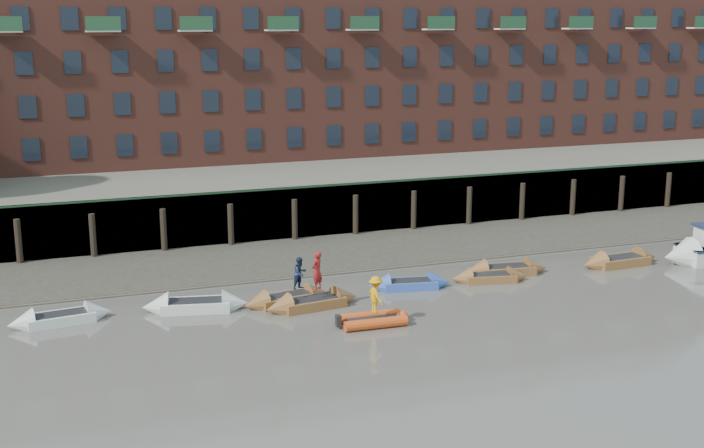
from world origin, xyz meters
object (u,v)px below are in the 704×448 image
rowboat_0 (61,318)px  rowboat_6 (506,270)px  person_rower_b (300,273)px  rib_tender (375,320)px  person_rib_crew (376,295)px  rowboat_2 (287,299)px  person_rower_a (317,271)px  rowboat_5 (490,278)px  rowboat_4 (410,284)px  rowboat_7 (620,261)px  rowboat_1 (196,305)px  rowboat_3 (312,303)px

rowboat_0 → rowboat_6: 22.86m
person_rower_b → rib_tender: bearing=-83.3°
person_rib_crew → rowboat_2: bearing=29.7°
person_rower_a → rowboat_5: bearing=145.8°
rowboat_4 → rib_tender: size_ratio=1.38×
rowboat_4 → rowboat_7: bearing=9.8°
rowboat_1 → person_rower_a: 5.97m
rowboat_0 → rowboat_5: size_ratio=1.11×
rowboat_2 → person_rib_crew: 5.31m
rowboat_2 → person_rower_b: 1.72m
rib_tender → person_rower_b: bearing=127.7°
rowboat_1 → rowboat_6: size_ratio=1.07×
rowboat_1 → person_rower_b: 5.16m
rowboat_3 → rowboat_7: rowboat_7 is taller
rowboat_4 → person_rower_a: size_ratio=2.39×
rowboat_7 → person_rib_crew: (-16.40, -4.49, 1.14)m
rowboat_0 → rowboat_3: size_ratio=0.96×
rowboat_0 → rib_tender: 14.26m
rowboat_6 → rib_tender: rowboat_6 is taller
rowboat_3 → person_rower_a: person_rower_a is taller
rowboat_4 → rowboat_7: 12.78m
rowboat_5 → person_rower_b: (-10.54, -0.71, 1.49)m
rowboat_2 → rowboat_6: bearing=-6.3°
person_rower_b → person_rib_crew: size_ratio=0.88×
rowboat_3 → rowboat_4: size_ratio=1.11×
rowboat_3 → rowboat_2: bearing=125.7°
rowboat_3 → person_rower_a: bearing=-31.9°
person_rower_b → rowboat_5: bearing=-25.2°
person_rower_b → person_rib_crew: person_rower_b is taller
rowboat_0 → rowboat_4: bearing=-9.4°
rowboat_1 → rowboat_2: bearing=5.5°
rowboat_7 → rowboat_4: bearing=177.2°
rowboat_3 → person_rower_a: 1.62m
rowboat_2 → rowboat_1: bearing=163.7°
person_rib_crew → rowboat_5: bearing=-67.2°
rowboat_4 → person_rower_b: size_ratio=2.84×
rowboat_4 → rib_tender: bearing=-118.9°
person_rib_crew → rowboat_3: bearing=26.4°
rowboat_1 → rowboat_7: 23.68m
person_rower_a → rowboat_3: bearing=-64.4°
rowboat_1 → rowboat_6: 16.79m
rib_tender → person_rower_a: 3.92m
rowboat_7 → person_rower_b: (-18.88, -0.99, 1.45)m
rowboat_1 → rowboat_5: 15.35m
rowboat_6 → person_rib_crew: bearing=-143.7°
person_rower_a → person_rib_crew: size_ratio=1.05×
rowboat_6 → rowboat_0: bearing=-171.8°
rowboat_6 → rowboat_1: bearing=-170.7°
rowboat_0 → person_rower_a: size_ratio=2.55×
rowboat_3 → person_rower_b: 1.57m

